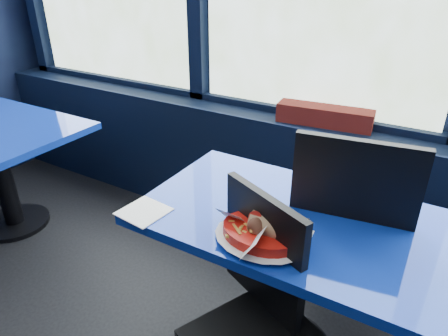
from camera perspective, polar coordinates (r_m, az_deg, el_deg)
window_sill at (r=2.52m, az=10.57°, el=-1.95°), size 5.00×0.26×0.80m
near_table at (r=1.66m, az=9.81°, el=-12.02°), size 1.20×0.70×0.75m
chair_near_front at (r=1.47m, az=5.20°, el=-19.62°), size 0.56×0.56×0.93m
chair_near_back at (r=1.78m, az=18.62°, el=-8.37°), size 0.55×0.55×1.06m
planter_box at (r=2.31m, az=14.15°, el=7.25°), size 0.54×0.18×0.10m
food_basket at (r=1.39m, az=5.63°, el=-9.11°), size 0.37×0.37×0.11m
ketchup_bottle at (r=1.66m, az=16.83°, el=-0.87°), size 0.07×0.07×0.25m
soda_cup at (r=1.64m, az=17.29°, el=-2.83°), size 0.08×0.08×0.29m
napkin at (r=1.58m, az=-11.39°, el=-6.11°), size 0.18×0.18×0.00m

